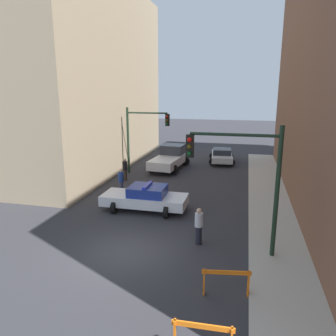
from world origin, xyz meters
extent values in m
plane|color=#2D2D33|center=(0.00, 0.00, 0.00)|extent=(120.00, 120.00, 0.00)
cube|color=#B2ADA3|center=(6.20, 0.00, 0.06)|extent=(2.40, 44.00, 0.12)
cube|color=tan|center=(-12.00, 14.00, 7.41)|extent=(14.00, 20.00, 14.81)
cylinder|color=black|center=(5.90, 0.92, 2.72)|extent=(0.18, 0.18, 5.20)
cylinder|color=black|center=(4.20, 0.92, 4.92)|extent=(3.40, 0.12, 0.12)
cube|color=black|center=(2.50, 0.92, 4.42)|extent=(0.30, 0.22, 0.90)
sphere|color=red|center=(2.50, 0.78, 4.69)|extent=(0.18, 0.18, 0.18)
sphere|color=#4C3D0C|center=(2.50, 0.78, 4.42)|extent=(0.18, 0.18, 0.18)
sphere|color=#0C4219|center=(2.50, 0.78, 4.15)|extent=(0.18, 0.18, 0.18)
cylinder|color=black|center=(-4.40, 12.50, 2.60)|extent=(0.18, 0.18, 5.20)
cylinder|color=black|center=(-2.80, 12.50, 4.80)|extent=(3.20, 0.12, 0.12)
cube|color=black|center=(-1.20, 12.50, 4.30)|extent=(0.30, 0.22, 0.90)
sphere|color=red|center=(-1.20, 12.35, 4.57)|extent=(0.18, 0.18, 0.18)
sphere|color=#4C3D0C|center=(-1.20, 12.35, 4.30)|extent=(0.18, 0.18, 0.18)
sphere|color=#0C4219|center=(-1.20, 12.35, 4.03)|extent=(0.18, 0.18, 0.18)
cube|color=white|center=(-0.67, 4.83, 0.60)|extent=(4.70, 1.85, 0.55)
cube|color=navy|center=(-0.48, 4.83, 1.14)|extent=(1.98, 1.63, 0.52)
cylinder|color=black|center=(-2.13, 3.97, 0.33)|extent=(0.22, 0.66, 0.66)
cylinder|color=black|center=(-2.13, 5.67, 0.33)|extent=(0.22, 0.66, 0.66)
cylinder|color=black|center=(0.79, 3.98, 0.33)|extent=(0.22, 0.66, 0.66)
cylinder|color=black|center=(0.78, 5.68, 0.33)|extent=(0.22, 0.66, 0.66)
cube|color=#2633BF|center=(-0.48, 4.83, 1.46)|extent=(0.20, 1.38, 0.12)
cube|color=silver|center=(-1.52, 14.42, 0.75)|extent=(2.47, 5.56, 0.70)
cube|color=#2D333D|center=(-1.42, 15.50, 1.50)|extent=(1.99, 1.88, 0.80)
cylinder|color=black|center=(-2.29, 16.17, 0.40)|extent=(0.82, 0.33, 0.80)
cylinder|color=black|center=(-0.46, 16.01, 0.40)|extent=(0.82, 0.33, 0.80)
cylinder|color=black|center=(-2.58, 12.83, 0.40)|extent=(0.82, 0.33, 0.80)
cylinder|color=black|center=(-0.75, 12.67, 0.40)|extent=(0.82, 0.33, 0.80)
cube|color=silver|center=(2.59, 18.00, 0.57)|extent=(2.22, 4.46, 0.52)
cube|color=#232833|center=(2.60, 17.83, 1.07)|extent=(1.75, 1.95, 0.48)
cylinder|color=black|center=(1.63, 19.24, 0.31)|extent=(0.64, 0.28, 0.62)
cylinder|color=black|center=(3.28, 19.41, 0.31)|extent=(0.64, 0.28, 0.62)
cylinder|color=black|center=(1.90, 16.59, 0.31)|extent=(0.64, 0.28, 0.62)
cylinder|color=black|center=(3.54, 16.76, 0.31)|extent=(0.64, 0.28, 0.62)
cylinder|color=#474C66|center=(-2.98, 7.20, 0.41)|extent=(0.39, 0.39, 0.82)
cylinder|color=navy|center=(-2.98, 7.20, 1.13)|extent=(0.50, 0.50, 0.62)
sphere|color=tan|center=(-2.98, 7.20, 1.55)|extent=(0.31, 0.31, 0.22)
cylinder|color=#382D23|center=(-3.85, 10.23, 0.41)|extent=(0.38, 0.38, 0.82)
cylinder|color=black|center=(-3.85, 10.23, 1.13)|extent=(0.49, 0.49, 0.62)
sphere|color=tan|center=(-3.85, 10.23, 1.55)|extent=(0.30, 0.30, 0.22)
cylinder|color=black|center=(2.86, 1.43, 0.41)|extent=(0.36, 0.36, 0.82)
cylinder|color=#B2B2B7|center=(2.86, 1.43, 1.13)|extent=(0.47, 0.47, 0.62)
sphere|color=tan|center=(2.86, 1.43, 1.55)|extent=(0.28, 0.28, 0.22)
cube|color=orange|center=(3.84, -4.62, 0.83)|extent=(1.60, 0.10, 0.14)
cube|color=orange|center=(3.12, -4.65, 0.45)|extent=(0.06, 0.16, 0.90)
cube|color=orange|center=(4.25, -1.99, 0.83)|extent=(1.59, 0.31, 0.14)
cube|color=orange|center=(3.54, -2.11, 0.45)|extent=(0.08, 0.17, 0.90)
cube|color=orange|center=(4.97, -1.87, 0.45)|extent=(0.08, 0.17, 0.90)
camera|label=1|loc=(4.61, -11.66, 6.64)|focal=35.00mm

